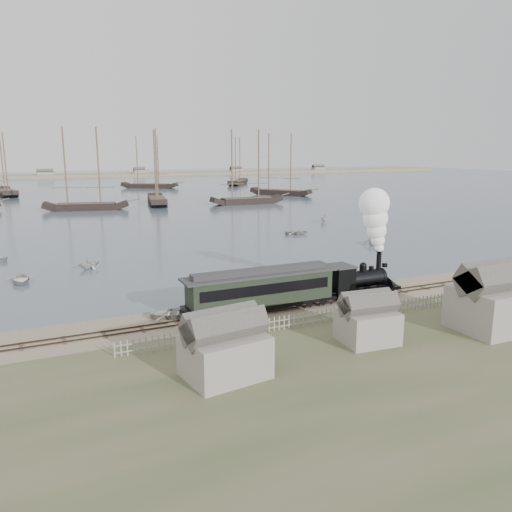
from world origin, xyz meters
name	(u,v)px	position (x,y,z in m)	size (l,w,h in m)	color
ground	(273,303)	(0.00, 0.00, 0.00)	(600.00, 600.00, 0.00)	gray
harbor_water	(81,187)	(0.00, 170.00, 0.03)	(600.00, 336.00, 0.06)	#455463
rail_track	(283,308)	(0.00, -2.00, 0.04)	(120.00, 1.80, 0.16)	#33231C
picket_fence_west	(239,337)	(-6.50, -7.00, 0.00)	(19.00, 0.10, 1.20)	gray
picket_fence_east	(429,308)	(12.50, -7.50, 0.00)	(15.00, 0.10, 1.20)	gray
shed_left	(225,376)	(-10.00, -13.00, 0.00)	(5.00, 4.00, 4.10)	gray
shed_mid	(367,342)	(2.00, -12.00, 0.00)	(4.00, 3.50, 3.60)	gray
shed_right	(491,329)	(13.00, -14.00, 0.00)	(6.00, 5.00, 5.10)	gray
far_spit	(65,178)	(0.00, 250.00, 0.00)	(500.00, 20.00, 1.80)	gray
locomotive	(373,249)	(10.03, -2.00, 4.78)	(8.35, 3.12, 10.40)	black
passenger_coach	(261,288)	(-2.22, -2.00, 2.22)	(14.48, 2.79, 3.52)	black
beached_dinghy	(171,314)	(-10.05, -0.22, 0.38)	(3.65, 2.61, 0.76)	beige
rowboat_0	(20,279)	(-22.04, 18.07, 0.47)	(3.94, 2.81, 0.82)	beige
rowboat_1	(89,263)	(-14.35, 21.85, 0.78)	(2.72, 2.34, 1.43)	beige
rowboat_2	(211,279)	(-3.36, 8.22, 0.72)	(3.43, 1.29, 1.32)	beige
rowboat_3	(296,232)	(21.53, 33.71, 0.48)	(4.04, 2.89, 0.84)	beige
rowboat_4	(372,239)	(27.43, 20.24, 0.90)	(3.20, 2.76, 1.69)	beige
rowboat_5	(324,219)	(34.18, 44.87, 0.71)	(3.35, 1.26, 1.29)	beige
schooner_2	(84,169)	(-7.38, 86.83, 10.06)	(19.92, 4.60, 20.00)	black
schooner_3	(156,167)	(11.64, 92.98, 10.06)	(21.34, 4.92, 20.00)	black
schooner_4	(247,167)	(33.98, 83.21, 10.06)	(20.12, 4.64, 20.00)	black
schooner_5	(281,164)	(55.07, 103.88, 10.06)	(20.80, 4.80, 20.00)	black
schooner_7	(4,164)	(-26.10, 140.26, 10.06)	(23.63, 5.45, 20.00)	black
schooner_8	(149,162)	(23.37, 152.52, 10.06)	(21.88, 5.05, 20.00)	black
schooner_9	(238,161)	(61.99, 155.97, 10.06)	(21.16, 4.88, 20.00)	black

